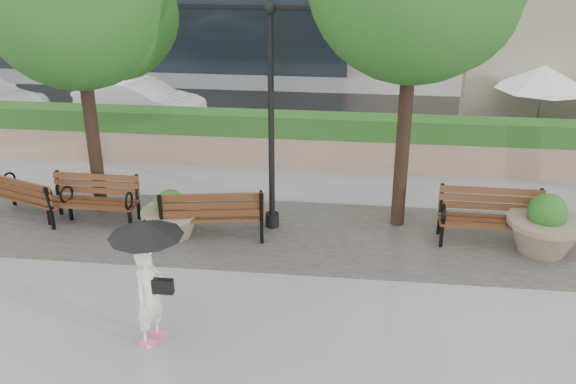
# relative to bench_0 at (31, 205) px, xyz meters

# --- Properties ---
(ground) EXTENTS (100.00, 100.00, 0.00)m
(ground) POSITION_rel_bench_0_xyz_m (5.25, -3.16, -0.29)
(ground) COLOR gray
(ground) RESTS_ON ground
(cobble_strip) EXTENTS (28.00, 3.20, 0.01)m
(cobble_strip) POSITION_rel_bench_0_xyz_m (5.25, -0.16, -0.28)
(cobble_strip) COLOR #383330
(cobble_strip) RESTS_ON ground
(hedge_wall) EXTENTS (24.00, 0.80, 1.35)m
(hedge_wall) POSITION_rel_bench_0_xyz_m (5.25, 3.84, 0.38)
(hedge_wall) COLOR tan
(hedge_wall) RESTS_ON ground
(asphalt_street) EXTENTS (40.00, 7.00, 0.00)m
(asphalt_street) POSITION_rel_bench_0_xyz_m (5.25, 7.84, -0.28)
(asphalt_street) COLOR black
(asphalt_street) RESTS_ON ground
(bench_0) EXTENTS (1.91, 1.29, 0.96)m
(bench_0) POSITION_rel_bench_0_xyz_m (0.00, 0.00, 0.00)
(bench_0) COLOR #552A18
(bench_0) RESTS_ON ground
(bench_1) EXTENTS (1.87, 0.77, 0.99)m
(bench_1) POSITION_rel_bench_0_xyz_m (1.42, -0.07, 0.01)
(bench_1) COLOR #552A18
(bench_1) RESTS_ON ground
(bench_2) EXTENTS (2.12, 1.13, 1.09)m
(bench_2) POSITION_rel_bench_0_xyz_m (4.06, -0.51, 0.04)
(bench_2) COLOR #552A18
(bench_2) RESTS_ON ground
(bench_3) EXTENTS (2.01, 0.82, 1.07)m
(bench_3) POSITION_rel_bench_0_xyz_m (9.49, -0.09, 0.03)
(bench_3) COLOR #552A18
(bench_3) RESTS_ON ground
(planter_left) EXTENTS (1.19, 1.19, 0.99)m
(planter_left) POSITION_rel_bench_0_xyz_m (3.21, -0.49, 0.10)
(planter_left) COLOR #7F6B56
(planter_left) RESTS_ON ground
(planter_right) EXTENTS (1.41, 1.41, 1.19)m
(planter_right) POSITION_rel_bench_0_xyz_m (10.44, -0.31, 0.18)
(planter_right) COLOR #7F6B56
(planter_right) RESTS_ON ground
(lamppost) EXTENTS (0.28, 0.28, 4.51)m
(lamppost) POSITION_rel_bench_0_xyz_m (5.15, 0.15, 1.72)
(lamppost) COLOR black
(lamppost) RESTS_ON ground
(tree_0) EXTENTS (3.75, 3.70, 6.41)m
(tree_0) POSITION_rel_bench_0_xyz_m (1.45, 0.66, 4.15)
(tree_0) COLOR black
(tree_0) RESTS_ON ground
(patio_umb_white) EXTENTS (2.50, 2.50, 2.30)m
(patio_umb_white) POSITION_rel_bench_0_xyz_m (11.66, 5.82, 1.70)
(patio_umb_white) COLOR black
(patio_umb_white) RESTS_ON ground
(car_right) EXTENTS (4.30, 2.29, 1.35)m
(car_right) POSITION_rel_bench_0_xyz_m (0.07, 6.99, 0.39)
(car_right) COLOR white
(car_right) RESTS_ON ground
(pedestrian) EXTENTS (1.08, 1.08, 1.99)m
(pedestrian) POSITION_rel_bench_0_xyz_m (3.92, -3.90, 0.93)
(pedestrian) COLOR #ECE3C6
(pedestrian) RESTS_ON ground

